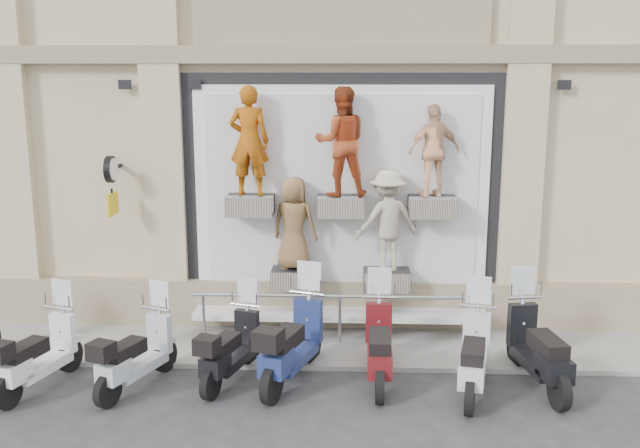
{
  "coord_description": "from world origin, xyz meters",
  "views": [
    {
      "loc": [
        0.14,
        -9.35,
        4.56
      ],
      "look_at": [
        -0.33,
        1.9,
        2.15
      ],
      "focal_mm": 40.0,
      "sensor_mm": 36.0,
      "label": 1
    }
  ],
  "objects_px": {
    "scooter_f": "(379,331)",
    "scooter_h": "(539,333)",
    "scooter_d": "(231,335)",
    "scooter_e": "(292,328)",
    "scooter_b": "(38,341)",
    "guard_rail": "(340,321)",
    "scooter_g": "(475,341)",
    "clock_sign_bracket": "(111,178)",
    "scooter_c": "(136,341)"
  },
  "relations": [
    {
      "from": "scooter_h",
      "to": "scooter_d",
      "type": "bearing_deg",
      "value": 170.66
    },
    {
      "from": "scooter_c",
      "to": "scooter_e",
      "type": "bearing_deg",
      "value": 29.08
    },
    {
      "from": "scooter_b",
      "to": "scooter_c",
      "type": "bearing_deg",
      "value": 19.37
    },
    {
      "from": "scooter_g",
      "to": "guard_rail",
      "type": "bearing_deg",
      "value": 152.54
    },
    {
      "from": "guard_rail",
      "to": "scooter_c",
      "type": "bearing_deg",
      "value": -149.77
    },
    {
      "from": "scooter_b",
      "to": "guard_rail",
      "type": "bearing_deg",
      "value": 38.44
    },
    {
      "from": "guard_rail",
      "to": "clock_sign_bracket",
      "type": "relative_size",
      "value": 4.96
    },
    {
      "from": "scooter_d",
      "to": "scooter_g",
      "type": "relative_size",
      "value": 0.92
    },
    {
      "from": "scooter_d",
      "to": "scooter_e",
      "type": "bearing_deg",
      "value": 18.44
    },
    {
      "from": "clock_sign_bracket",
      "to": "scooter_g",
      "type": "xyz_separation_m",
      "value": [
        5.85,
        -2.12,
        -2.01
      ]
    },
    {
      "from": "scooter_d",
      "to": "scooter_e",
      "type": "relative_size",
      "value": 0.86
    },
    {
      "from": "scooter_e",
      "to": "scooter_b",
      "type": "bearing_deg",
      "value": -155.71
    },
    {
      "from": "scooter_d",
      "to": "scooter_f",
      "type": "distance_m",
      "value": 2.21
    },
    {
      "from": "scooter_d",
      "to": "scooter_e",
      "type": "xyz_separation_m",
      "value": [
        0.92,
        0.01,
        0.12
      ]
    },
    {
      "from": "scooter_f",
      "to": "scooter_g",
      "type": "xyz_separation_m",
      "value": [
        1.35,
        -0.32,
        -0.01
      ]
    },
    {
      "from": "guard_rail",
      "to": "scooter_d",
      "type": "xyz_separation_m",
      "value": [
        -1.6,
        -1.41,
        0.26
      ]
    },
    {
      "from": "scooter_c",
      "to": "scooter_d",
      "type": "bearing_deg",
      "value": 33.8
    },
    {
      "from": "clock_sign_bracket",
      "to": "scooter_b",
      "type": "xyz_separation_m",
      "value": [
        -0.46,
        -2.26,
        -2.05
      ]
    },
    {
      "from": "guard_rail",
      "to": "scooter_f",
      "type": "bearing_deg",
      "value": -65.59
    },
    {
      "from": "scooter_e",
      "to": "scooter_g",
      "type": "distance_m",
      "value": 2.65
    },
    {
      "from": "clock_sign_bracket",
      "to": "scooter_f",
      "type": "height_order",
      "value": "clock_sign_bracket"
    },
    {
      "from": "scooter_b",
      "to": "scooter_g",
      "type": "distance_m",
      "value": 6.31
    },
    {
      "from": "scooter_b",
      "to": "scooter_f",
      "type": "height_order",
      "value": "scooter_f"
    },
    {
      "from": "clock_sign_bracket",
      "to": "scooter_f",
      "type": "bearing_deg",
      "value": -21.81
    },
    {
      "from": "scooter_e",
      "to": "scooter_f",
      "type": "xyz_separation_m",
      "value": [
        1.29,
        0.07,
        -0.05
      ]
    },
    {
      "from": "scooter_b",
      "to": "scooter_g",
      "type": "relative_size",
      "value": 0.95
    },
    {
      "from": "scooter_e",
      "to": "scooter_f",
      "type": "relative_size",
      "value": 1.06
    },
    {
      "from": "scooter_d",
      "to": "scooter_f",
      "type": "relative_size",
      "value": 0.91
    },
    {
      "from": "scooter_b",
      "to": "scooter_h",
      "type": "relative_size",
      "value": 0.9
    },
    {
      "from": "clock_sign_bracket",
      "to": "scooter_c",
      "type": "height_order",
      "value": "clock_sign_bracket"
    },
    {
      "from": "scooter_f",
      "to": "scooter_h",
      "type": "bearing_deg",
      "value": -0.64
    },
    {
      "from": "scooter_h",
      "to": "scooter_g",
      "type": "bearing_deg",
      "value": -175.39
    },
    {
      "from": "clock_sign_bracket",
      "to": "scooter_c",
      "type": "xyz_separation_m",
      "value": [
        0.96,
        -2.18,
        -2.06
      ]
    },
    {
      "from": "clock_sign_bracket",
      "to": "scooter_g",
      "type": "relative_size",
      "value": 0.53
    },
    {
      "from": "scooter_c",
      "to": "scooter_f",
      "type": "height_order",
      "value": "scooter_f"
    },
    {
      "from": "scooter_g",
      "to": "scooter_h",
      "type": "distance_m",
      "value": 1.0
    },
    {
      "from": "scooter_c",
      "to": "scooter_g",
      "type": "height_order",
      "value": "scooter_g"
    },
    {
      "from": "scooter_b",
      "to": "scooter_g",
      "type": "xyz_separation_m",
      "value": [
        6.31,
        0.14,
        0.04
      ]
    },
    {
      "from": "guard_rail",
      "to": "scooter_c",
      "type": "height_order",
      "value": "scooter_c"
    },
    {
      "from": "scooter_b",
      "to": "scooter_c",
      "type": "distance_m",
      "value": 1.42
    },
    {
      "from": "scooter_f",
      "to": "scooter_d",
      "type": "bearing_deg",
      "value": -176.66
    },
    {
      "from": "scooter_g",
      "to": "scooter_e",
      "type": "bearing_deg",
      "value": -172.63
    },
    {
      "from": "clock_sign_bracket",
      "to": "scooter_g",
      "type": "height_order",
      "value": "clock_sign_bracket"
    },
    {
      "from": "scooter_b",
      "to": "scooter_g",
      "type": "bearing_deg",
      "value": 17.32
    },
    {
      "from": "scooter_b",
      "to": "scooter_e",
      "type": "height_order",
      "value": "scooter_e"
    },
    {
      "from": "scooter_d",
      "to": "scooter_b",
      "type": "bearing_deg",
      "value": -154.46
    },
    {
      "from": "scooter_f",
      "to": "scooter_h",
      "type": "relative_size",
      "value": 0.96
    },
    {
      "from": "scooter_c",
      "to": "scooter_e",
      "type": "xyz_separation_m",
      "value": [
        2.26,
        0.31,
        0.11
      ]
    },
    {
      "from": "scooter_f",
      "to": "scooter_g",
      "type": "distance_m",
      "value": 1.38
    },
    {
      "from": "clock_sign_bracket",
      "to": "scooter_h",
      "type": "xyz_separation_m",
      "value": [
        6.83,
        -1.88,
        -1.97
      ]
    }
  ]
}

